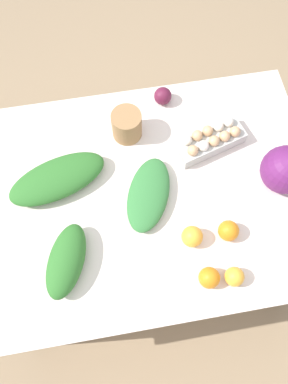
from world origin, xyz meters
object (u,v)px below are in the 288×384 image
Objects in this scene: orange_3 at (229,231)px; greens_bunch_beet_tops at (57,179)px; greens_bunch_scallion at (149,194)px; egg_carton at (210,140)px; greens_bunch_dandelion at (66,261)px; orange_2 at (192,237)px; orange_1 at (234,277)px; beet_root at (163,96)px; cabbage_purple at (285,170)px; paper_bag at (127,125)px; orange_0 at (209,278)px.

greens_bunch_beet_tops is at bearing -27.58° from orange_3.
greens_bunch_scallion is 4.03× the size of orange_3.
orange_3 is at bearing -109.44° from egg_carton.
greens_bunch_dandelion is 0.46m from orange_2.
orange_1 is at bearing 124.95° from orange_2.
beet_root reaches higher than orange_1.
greens_bunch_dandelion is 0.60m from orange_3.
beet_root is at bearing -82.38° from orange_1.
beet_root reaches higher than greens_bunch_scallion.
beet_root is at bearing -49.35° from cabbage_purple.
greens_bunch_scallion is (-0.04, 0.30, -0.03)m from paper_bag.
egg_carton is 0.73m from greens_bunch_dandelion.
greens_bunch_dandelion is at bearing 1.54° from orange_2.
orange_1 is (-0.28, 0.66, -0.03)m from paper_bag.
greens_bunch_dandelion is at bearing 1.09° from orange_3.
orange_3 reaches higher than greens_bunch_scallion.
orange_0 is at bearing 113.89° from greens_bunch_scallion.
paper_bag is 0.41× the size of greens_bunch_scallion.
paper_bag is (0.56, -0.31, -0.03)m from cabbage_purple.
cabbage_purple is 1.45× the size of paper_bag.
greens_bunch_dandelion is 3.46× the size of orange_2.
orange_1 is (0.28, 0.35, -0.06)m from cabbage_purple.
greens_bunch_scallion is at bearing 160.49° from greens_bunch_beet_tops.
greens_bunch_dandelion is at bearing -16.35° from orange_0.
orange_0 is at bearing 91.23° from beet_root.
paper_bag is at bearing -120.35° from greens_bunch_dandelion.
egg_carton is at bearing -146.60° from greens_bunch_scallion.
greens_bunch_dandelion reaches higher than greens_bunch_beet_tops.
egg_carton is 4.35× the size of orange_1.
cabbage_purple is at bearing -137.42° from orange_0.
orange_1 is (-0.57, 0.15, -0.01)m from greens_bunch_dandelion.
orange_0 is (0.13, 0.54, -0.00)m from egg_carton.
greens_bunch_beet_tops is 0.68m from orange_3.
cabbage_purple reaches higher than greens_bunch_dandelion.
greens_bunch_dandelion reaches higher than greens_bunch_scallion.
orange_1 is (-0.24, 0.36, 0.00)m from greens_bunch_scallion.
orange_1 is at bearing 140.49° from greens_bunch_beet_tops.
cabbage_purple is 0.64m from paper_bag.
cabbage_purple is at bearing 150.75° from paper_bag.
orange_0 is (-0.15, 0.35, 0.01)m from greens_bunch_scallion.
egg_carton reaches higher than beet_root.
orange_1 is at bearing 113.10° from paper_bag.
beet_root is at bearing -146.79° from greens_bunch_beet_tops.
greens_bunch_beet_tops reaches higher than beet_root.
paper_bag reaches higher than greens_bunch_beet_tops.
egg_carton is 0.55m from orange_1.
egg_carton is 0.62m from greens_bunch_beet_tops.
cabbage_purple reaches higher than beet_root.
cabbage_purple is at bearing 178.51° from greens_bunch_scallion.
egg_carton is at bearing -147.46° from greens_bunch_dandelion.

